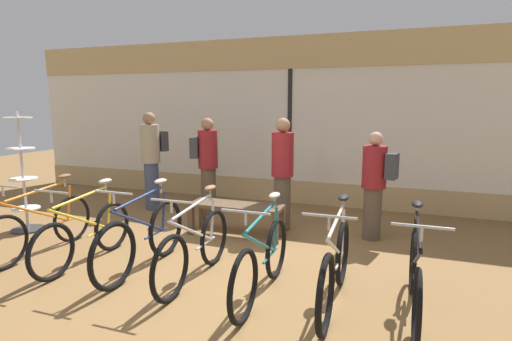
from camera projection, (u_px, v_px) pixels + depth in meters
The scene contains 15 objects.
ground_plane at pixel (210, 271), 4.69m from camera, with size 24.00×24.00×0.00m, color olive.
shop_back_wall at pixel (290, 120), 7.71m from camera, with size 12.00×0.08×3.20m.
bicycle_far_left at pixel (42, 226), 5.19m from camera, with size 0.46×1.72×1.01m.
bicycle_left at pixel (85, 234), 4.88m from camera, with size 0.46×1.66×1.01m.
bicycle_center_left at pixel (143, 238), 4.67m from camera, with size 0.46×1.75×1.05m.
bicycle_center at pixel (195, 247), 4.41m from camera, with size 0.46×1.68×1.02m.
bicycle_center_right at pixel (262, 261), 4.03m from camera, with size 0.46×1.68×1.02m.
bicycle_right at pixel (335, 267), 3.85m from camera, with size 0.46×1.74×1.04m.
bicycle_far_right at pixel (415, 277), 3.64m from camera, with size 0.46×1.73×1.02m.
accessory_rack at pixel (24, 183), 6.10m from camera, with size 0.48×0.48×1.84m.
display_bench at pixel (236, 210), 5.91m from camera, with size 1.40×0.44×0.48m.
customer_near_rack at pixel (152, 157), 7.32m from camera, with size 0.50×0.56×1.80m.
customer_by_window at pixel (282, 172), 6.13m from camera, with size 0.42×0.42×1.74m.
customer_mid_floor at pixel (375, 183), 5.68m from camera, with size 0.53×0.40×1.56m.
customer_near_bench at pixel (207, 163), 6.98m from camera, with size 0.56×0.47×1.71m.
Camera 1 is at (2.01, -3.99, 1.95)m, focal length 28.00 mm.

